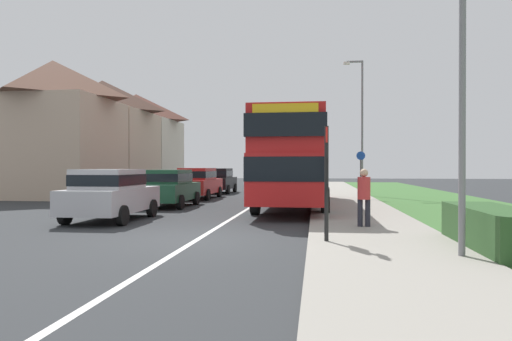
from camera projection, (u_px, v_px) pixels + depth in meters
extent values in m
plane|color=#2D3033|center=(198.00, 239.00, 10.72)|extent=(120.00, 120.00, 0.00)
cube|color=silver|center=(248.00, 209.00, 18.65)|extent=(0.14, 60.00, 0.01)
cube|color=gray|center=(356.00, 214.00, 16.12)|extent=(3.20, 68.00, 0.12)
cube|color=#3D6B33|center=(484.00, 216.00, 15.55)|extent=(6.00, 68.00, 0.08)
cube|color=#2D5128|center=(494.00, 231.00, 9.00)|extent=(1.10, 3.46, 0.90)
cube|color=red|center=(294.00, 176.00, 19.33)|extent=(2.50, 11.47, 1.65)
cube|color=red|center=(294.00, 139.00, 19.32)|extent=(2.45, 11.24, 1.55)
cube|color=black|center=(294.00, 169.00, 19.33)|extent=(2.52, 11.53, 0.76)
cube|color=black|center=(294.00, 137.00, 19.32)|extent=(2.52, 11.53, 0.72)
cube|color=gold|center=(285.00, 111.00, 13.68)|extent=(2.00, 0.08, 0.44)
cylinder|color=black|center=(273.00, 191.00, 23.02)|extent=(0.30, 1.00, 1.00)
cylinder|color=black|center=(322.00, 191.00, 22.69)|extent=(0.30, 1.00, 1.00)
cylinder|color=black|center=(255.00, 201.00, 16.37)|extent=(0.30, 1.00, 1.00)
cylinder|color=black|center=(325.00, 201.00, 16.04)|extent=(0.30, 1.00, 1.00)
cube|color=#B7B7BC|center=(112.00, 200.00, 14.53)|extent=(1.82, 3.91, 0.74)
cube|color=#B7B7BC|center=(109.00, 179.00, 14.33)|extent=(1.60, 2.15, 0.61)
cube|color=black|center=(109.00, 180.00, 14.33)|extent=(1.64, 2.17, 0.34)
cylinder|color=black|center=(103.00, 207.00, 15.85)|extent=(0.20, 0.60, 0.60)
cylinder|color=black|center=(152.00, 208.00, 15.61)|extent=(0.20, 0.60, 0.60)
cylinder|color=black|center=(65.00, 215.00, 13.45)|extent=(0.20, 0.60, 0.60)
cylinder|color=black|center=(122.00, 216.00, 13.21)|extent=(0.20, 0.60, 0.60)
cube|color=#19472D|center=(169.00, 192.00, 19.57)|extent=(1.84, 3.91, 0.72)
cube|color=#19472D|center=(167.00, 177.00, 19.37)|extent=(1.62, 2.15, 0.59)
cube|color=black|center=(167.00, 177.00, 19.37)|extent=(1.66, 2.17, 0.33)
cylinder|color=black|center=(158.00, 198.00, 20.89)|extent=(0.20, 0.60, 0.60)
cylinder|color=black|center=(196.00, 198.00, 20.66)|extent=(0.20, 0.60, 0.60)
cylinder|color=black|center=(138.00, 202.00, 18.49)|extent=(0.20, 0.60, 0.60)
cylinder|color=black|center=(180.00, 202.00, 18.25)|extent=(0.20, 0.60, 0.60)
cube|color=#B21E1E|center=(199.00, 186.00, 24.69)|extent=(1.71, 4.59, 0.75)
cube|color=#B21E1E|center=(197.00, 174.00, 24.45)|extent=(1.51, 2.53, 0.62)
cube|color=black|center=(197.00, 174.00, 24.45)|extent=(1.54, 2.55, 0.35)
cylinder|color=black|center=(191.00, 192.00, 26.21)|extent=(0.20, 0.60, 0.60)
cylinder|color=black|center=(219.00, 192.00, 25.99)|extent=(0.20, 0.60, 0.60)
cylinder|color=black|center=(176.00, 195.00, 23.39)|extent=(0.20, 0.60, 0.60)
cylinder|color=black|center=(207.00, 195.00, 23.17)|extent=(0.20, 0.60, 0.60)
cube|color=black|center=(218.00, 183.00, 29.97)|extent=(1.80, 4.04, 0.74)
cube|color=black|center=(218.00, 173.00, 29.76)|extent=(1.58, 2.22, 0.60)
cube|color=black|center=(218.00, 173.00, 29.76)|extent=(1.62, 2.24, 0.34)
cylinder|color=black|center=(210.00, 188.00, 31.33)|extent=(0.20, 0.60, 0.60)
cylinder|color=black|center=(235.00, 188.00, 31.09)|extent=(0.20, 0.60, 0.60)
cylinder|color=black|center=(201.00, 189.00, 28.84)|extent=(0.20, 0.60, 0.60)
cylinder|color=black|center=(228.00, 190.00, 28.61)|extent=(0.20, 0.60, 0.60)
cylinder|color=#23232D|center=(360.00, 215.00, 12.14)|extent=(0.14, 0.14, 0.85)
cylinder|color=#23232D|center=(368.00, 215.00, 12.11)|extent=(0.14, 0.14, 0.85)
cylinder|color=#BF3333|center=(364.00, 188.00, 12.12)|extent=(0.34, 0.34, 0.60)
sphere|color=tan|center=(364.00, 173.00, 12.12)|extent=(0.22, 0.22, 0.22)
cylinder|color=black|center=(326.00, 186.00, 9.74)|extent=(0.09, 0.09, 2.60)
cube|color=red|center=(327.00, 135.00, 9.73)|extent=(0.04, 0.44, 0.32)
cube|color=black|center=(326.00, 175.00, 9.76)|extent=(0.06, 0.52, 0.68)
cylinder|color=slate|center=(361.00, 180.00, 23.05)|extent=(0.08, 0.08, 2.10)
cylinder|color=blue|center=(361.00, 156.00, 23.04)|extent=(0.44, 0.03, 0.44)
cylinder|color=slate|center=(462.00, 48.00, 8.11)|extent=(0.12, 0.12, 7.71)
cylinder|color=slate|center=(362.00, 129.00, 26.32)|extent=(0.12, 0.12, 7.91)
cube|color=slate|center=(354.00, 62.00, 26.35)|extent=(0.90, 0.10, 0.10)
cube|color=silver|center=(347.00, 63.00, 26.41)|extent=(0.36, 0.20, 0.14)
cube|color=#C1A88E|center=(53.00, 148.00, 25.78)|extent=(6.51, 5.89, 5.58)
pyramid|color=brown|center=(53.00, 80.00, 25.75)|extent=(6.51, 5.89, 2.22)
cube|color=#C1A88E|center=(102.00, 152.00, 31.74)|extent=(6.51, 5.89, 5.58)
pyramid|color=#4C3328|center=(102.00, 96.00, 31.71)|extent=(6.51, 5.89, 2.22)
cube|color=beige|center=(136.00, 154.00, 37.69)|extent=(6.51, 5.89, 5.58)
pyramid|color=brown|center=(136.00, 108.00, 37.66)|extent=(6.51, 5.89, 2.22)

